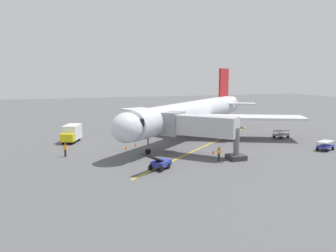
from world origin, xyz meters
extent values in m
plane|color=#565659|center=(0.00, 0.00, 0.00)|extent=(220.00, 220.00, 0.00)
cube|color=yellow|center=(0.04, 6.11, 0.01)|extent=(30.03, 26.79, 0.01)
cylinder|color=silver|center=(0.04, 0.11, 4.10)|extent=(27.91, 25.45, 3.80)
ellipsoid|color=silver|center=(13.63, 12.21, 4.10)|extent=(5.39, 5.36, 3.61)
cone|color=silver|center=(-13.77, -12.20, 4.10)|extent=(4.51, 4.55, 3.42)
cube|color=black|center=(12.59, 11.28, 4.65)|extent=(3.34, 3.48, 0.90)
cube|color=silver|center=(-8.41, 4.00, 3.50)|extent=(17.59, 12.22, 0.36)
cylinder|color=red|center=(-4.56, 3.77, 2.00)|extent=(4.07, 3.98, 2.30)
cylinder|color=black|center=(-3.26, 4.94, 2.00)|extent=(1.55, 1.70, 2.10)
cube|color=silver|center=(2.93, -8.74, 3.50)|extent=(10.64, 17.81, 0.36)
cylinder|color=red|center=(3.15, -4.89, 2.00)|extent=(4.07, 3.98, 2.30)
cylinder|color=black|center=(4.46, -3.73, 2.00)|extent=(1.55, 1.70, 2.10)
cube|color=red|center=(-11.53, -10.20, 7.90)|extent=(3.82, 3.46, 7.20)
cube|color=silver|center=(-13.44, -7.62, 4.70)|extent=(6.74, 5.30, 0.24)
cube|color=silver|center=(-9.18, -12.39, 4.70)|extent=(4.77, 6.82, 0.24)
cylinder|color=slate|center=(10.12, 9.09, 1.73)|extent=(0.24, 0.24, 2.77)
cylinder|color=black|center=(10.12, 9.09, 0.35)|extent=(0.82, 0.80, 0.70)
cylinder|color=slate|center=(-3.93, 0.05, 1.94)|extent=(0.24, 0.24, 2.77)
cylinder|color=black|center=(-3.93, 0.05, 0.55)|extent=(1.12, 1.07, 1.10)
cylinder|color=slate|center=(-0.47, -3.83, 1.94)|extent=(0.24, 0.24, 2.77)
cylinder|color=black|center=(-0.47, -3.83, 0.55)|extent=(1.12, 1.07, 1.10)
cube|color=#B7B7BC|center=(3.93, 12.28, 3.90)|extent=(7.93, 8.45, 2.50)
cube|color=gray|center=(6.92, 8.92, 3.90)|extent=(4.25, 4.22, 3.00)
cylinder|color=slate|center=(0.94, 15.64, 1.95)|extent=(0.70, 0.70, 3.90)
cube|color=#333338|center=(0.94, 15.64, 0.30)|extent=(2.00, 2.00, 0.60)
cylinder|color=#23232D|center=(3.22, 15.48, 0.44)|extent=(0.26, 0.26, 0.88)
cube|color=orange|center=(3.22, 15.48, 1.18)|extent=(0.43, 0.33, 0.60)
cube|color=silver|center=(3.22, 15.48, 1.18)|extent=(0.45, 0.34, 0.10)
sphere|color=brown|center=(3.22, 15.48, 1.60)|extent=(0.22, 0.22, 0.22)
cylinder|color=#23232D|center=(20.32, 6.94, 0.44)|extent=(0.26, 0.26, 0.88)
cube|color=orange|center=(20.32, 6.94, 1.18)|extent=(0.45, 0.41, 0.60)
cube|color=silver|center=(20.32, 6.94, 1.18)|extent=(0.47, 0.43, 0.10)
sphere|color=brown|center=(20.32, 6.94, 1.60)|extent=(0.22, 0.22, 0.22)
cube|color=#9E9EA3|center=(-13.75, 5.20, 0.56)|extent=(2.88, 2.04, 0.24)
cube|color=silver|center=(-13.75, 5.20, 1.23)|extent=(2.88, 2.04, 0.08)
cylinder|color=slate|center=(-12.76, 6.12, 0.96)|extent=(0.06, 0.06, 0.55)
cylinder|color=slate|center=(-12.43, 4.92, 0.96)|extent=(0.06, 0.06, 0.55)
cylinder|color=slate|center=(-15.07, 5.49, 0.96)|extent=(0.06, 0.06, 0.55)
cylinder|color=slate|center=(-14.75, 4.29, 0.96)|extent=(0.06, 0.06, 0.55)
cylinder|color=black|center=(-13.01, 6.08, 0.22)|extent=(0.49, 0.36, 0.44)
cylinder|color=black|center=(-12.67, 4.83, 0.22)|extent=(0.49, 0.36, 0.44)
cylinder|color=black|center=(-14.84, 5.58, 0.22)|extent=(0.49, 0.36, 0.44)
cylinder|color=black|center=(-14.50, 4.33, 0.22)|extent=(0.49, 0.36, 0.44)
cube|color=yellow|center=(19.32, -1.42, 1.02)|extent=(2.42, 2.31, 1.20)
cube|color=black|center=(19.60, -0.77, 1.22)|extent=(1.63, 0.82, 0.70)
cube|color=silver|center=(18.56, -3.21, 1.52)|extent=(3.25, 4.10, 2.20)
cylinder|color=black|center=(18.82, -0.93, 0.42)|extent=(0.56, 0.87, 0.84)
cylinder|color=black|center=(20.02, -1.44, 0.42)|extent=(0.56, 0.87, 0.84)
cylinder|color=black|center=(17.57, -3.87, 0.42)|extent=(0.56, 0.87, 0.84)
cylinder|color=black|center=(18.76, -4.38, 0.42)|extent=(0.56, 0.87, 0.84)
cube|color=#2D3899|center=(10.83, 16.44, 0.62)|extent=(2.65, 2.57, 0.60)
cube|color=black|center=(12.04, 17.48, 1.52)|extent=(3.43, 3.13, 1.61)
cylinder|color=black|center=(11.28, 17.68, 0.32)|extent=(0.65, 0.61, 0.64)
cylinder|color=black|center=(12.12, 16.69, 0.32)|extent=(0.65, 0.61, 0.64)
cylinder|color=black|center=(10.14, 16.70, 0.32)|extent=(0.65, 0.61, 0.64)
cylinder|color=black|center=(10.99, 15.72, 0.32)|extent=(0.65, 0.61, 0.64)
cube|color=#2D3899|center=(-13.30, 15.17, 0.56)|extent=(2.94, 2.29, 0.24)
cube|color=silver|center=(-13.30, 15.17, 1.23)|extent=(2.94, 2.29, 0.08)
cylinder|color=slate|center=(-12.43, 16.20, 0.96)|extent=(0.06, 0.06, 0.55)
cylinder|color=slate|center=(-11.95, 15.06, 0.96)|extent=(0.06, 0.06, 0.55)
cylinder|color=slate|center=(-14.64, 15.28, 0.96)|extent=(0.06, 0.06, 0.55)
cylinder|color=slate|center=(-14.17, 14.14, 0.96)|extent=(0.06, 0.06, 0.55)
cylinder|color=black|center=(-12.67, 16.14, 0.22)|extent=(0.50, 0.40, 0.44)
cylinder|color=black|center=(-12.17, 14.94, 0.22)|extent=(0.50, 0.40, 0.44)
cylinder|color=black|center=(-14.42, 15.41, 0.22)|extent=(0.50, 0.40, 0.44)
cylinder|color=black|center=(-13.93, 14.21, 0.22)|extent=(0.50, 0.40, 0.44)
cone|color=#F2590F|center=(12.18, 5.47, 0.28)|extent=(0.32, 0.32, 0.55)
cone|color=#F2590F|center=(2.01, 11.81, 0.28)|extent=(0.32, 0.32, 0.55)
cone|color=#F2590F|center=(10.32, 3.52, 0.28)|extent=(0.32, 0.32, 0.55)
camera|label=1|loc=(22.98, 51.82, 10.16)|focal=37.47mm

